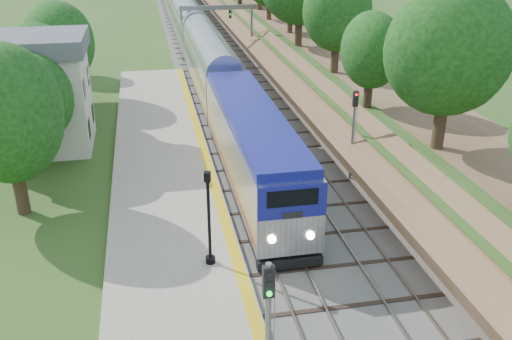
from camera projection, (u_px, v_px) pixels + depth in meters
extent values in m
cube|color=#4C4944|center=(209.00, 51.00, 70.69)|extent=(9.50, 170.00, 0.12)
cube|color=gray|center=(187.00, 51.00, 70.15)|extent=(0.08, 170.00, 0.16)
cube|color=gray|center=(198.00, 50.00, 70.41)|extent=(0.08, 170.00, 0.16)
cube|color=gray|center=(219.00, 49.00, 70.86)|extent=(0.08, 170.00, 0.16)
cube|color=gray|center=(230.00, 49.00, 71.11)|extent=(0.08, 170.00, 0.16)
cube|color=gray|center=(171.00, 228.00, 29.86)|extent=(6.40, 68.00, 0.38)
cube|color=gold|center=(225.00, 220.00, 30.28)|extent=(0.55, 68.00, 0.01)
cube|color=brown|center=(283.00, 36.00, 71.78)|extent=(9.00, 170.00, 3.00)
cube|color=brown|center=(253.00, 39.00, 71.18)|extent=(4.47, 170.00, 4.54)
cylinder|color=#332316|center=(272.00, 14.00, 70.38)|extent=(0.60, 0.60, 2.62)
cube|color=white|center=(29.00, 102.00, 39.58)|extent=(8.00, 6.00, 6.80)
cube|color=#575A5F|center=(19.00, 44.00, 37.97)|extent=(8.60, 6.60, 1.20)
cube|color=black|center=(89.00, 128.00, 39.32)|extent=(0.05, 1.10, 1.30)
cube|color=black|center=(93.00, 112.00, 42.55)|extent=(0.05, 1.10, 1.30)
cube|color=black|center=(84.00, 89.00, 38.19)|extent=(0.05, 1.10, 1.30)
cube|color=black|center=(88.00, 76.00, 41.42)|extent=(0.05, 1.10, 1.30)
cylinder|color=slate|center=(182.00, 34.00, 64.36)|extent=(0.24, 0.24, 6.20)
cylinder|color=slate|center=(252.00, 32.00, 65.77)|extent=(0.24, 0.24, 6.20)
cube|color=slate|center=(217.00, 8.00, 63.91)|extent=(8.40, 0.25, 0.50)
cube|color=black|center=(195.00, 15.00, 63.64)|extent=(0.30, 0.20, 0.90)
cube|color=black|center=(230.00, 14.00, 64.35)|extent=(0.30, 0.20, 0.90)
cylinder|color=#332316|center=(56.00, 150.00, 37.22)|extent=(0.60, 0.60, 2.45)
sphere|color=#0F380F|center=(49.00, 101.00, 35.88)|extent=(5.32, 5.32, 5.32)
cylinder|color=#332316|center=(78.00, 86.00, 51.59)|extent=(0.60, 0.60, 2.45)
sphere|color=#0F380F|center=(73.00, 49.00, 50.25)|extent=(5.32, 5.32, 5.32)
cube|color=black|center=(252.00, 178.00, 34.68)|extent=(2.91, 18.20, 0.63)
cube|color=#B7BAC1|center=(252.00, 146.00, 33.83)|extent=(3.16, 18.96, 3.58)
cube|color=navy|center=(252.00, 113.00, 33.02)|extent=(3.03, 18.20, 0.46)
cube|color=navy|center=(292.00, 202.00, 24.89)|extent=(3.13, 0.10, 1.58)
cube|color=black|center=(293.00, 198.00, 24.77)|extent=(2.32, 0.06, 0.79)
cube|color=#A20F11|center=(252.00, 164.00, 34.32)|extent=(3.18, 18.58, 0.11)
cube|color=#B7BAC1|center=(210.00, 70.00, 52.49)|extent=(3.16, 21.07, 4.11)
cube|color=#B7BAC1|center=(190.00, 29.00, 71.95)|extent=(3.16, 21.07, 4.11)
cube|color=#B7BAC1|center=(178.00, 6.00, 91.41)|extent=(3.16, 21.07, 4.11)
cylinder|color=black|center=(211.00, 260.00, 26.46)|extent=(0.46, 0.46, 0.31)
cylinder|color=black|center=(209.00, 221.00, 25.64)|extent=(0.14, 0.14, 4.04)
cube|color=black|center=(207.00, 177.00, 24.75)|extent=(0.35, 0.35, 0.41)
cube|color=silver|center=(207.00, 177.00, 24.75)|extent=(0.25, 0.25, 0.31)
cube|color=black|center=(268.00, 282.00, 16.10)|extent=(0.34, 0.22, 1.01)
cylinder|color=#0CE526|center=(269.00, 284.00, 15.98)|extent=(0.16, 0.06, 0.16)
cylinder|color=slate|center=(353.00, 136.00, 34.60)|extent=(0.17, 0.17, 5.73)
cube|color=black|center=(356.00, 99.00, 33.67)|extent=(0.31, 0.20, 0.92)
cylinder|color=#FF0C0C|center=(356.00, 99.00, 33.56)|extent=(0.15, 0.06, 0.15)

